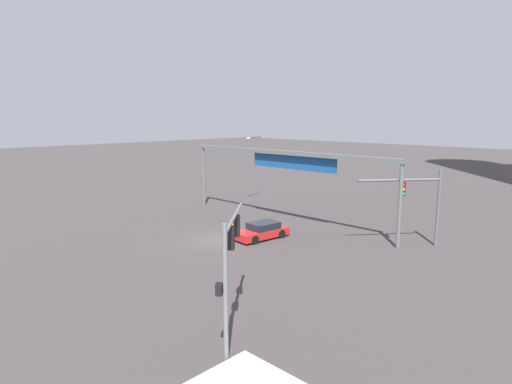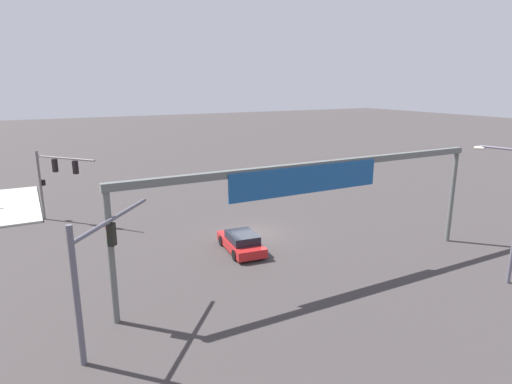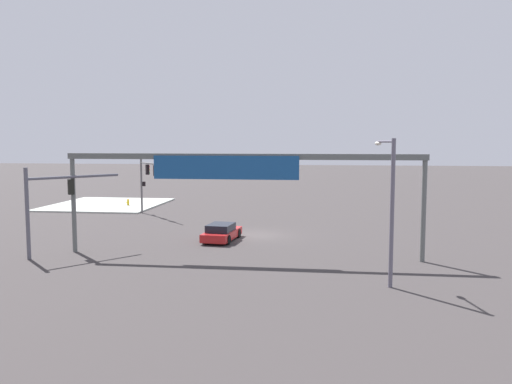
# 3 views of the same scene
# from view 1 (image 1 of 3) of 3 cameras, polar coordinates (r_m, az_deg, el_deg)

# --- Properties ---
(ground_plane) EXTENTS (231.37, 231.37, 0.00)m
(ground_plane) POSITION_cam_1_polar(r_m,az_deg,el_deg) (32.45, -5.01, -6.22)
(ground_plane) COLOR #3C3737
(traffic_signal_near_corner) EXTENTS (3.60, 4.50, 5.28)m
(traffic_signal_near_corner) POSITION_cam_1_polar(r_m,az_deg,el_deg) (17.12, -3.45, -8.11)
(traffic_signal_near_corner) COLOR slate
(traffic_signal_near_corner) RESTS_ON ground
(traffic_signal_opposite_side) EXTENTS (3.88, 4.75, 5.42)m
(traffic_signal_opposite_side) POSITION_cam_1_polar(r_m,az_deg,el_deg) (31.86, 20.90, -0.53)
(traffic_signal_opposite_side) COLOR #5A5A67
(traffic_signal_opposite_side) RESTS_ON ground
(streetlamp_curved_arm) EXTENTS (0.81, 2.61, 7.08)m
(streetlamp_curved_arm) POSITION_cam_1_polar(r_m,az_deg,el_deg) (45.98, 0.30, 3.90)
(streetlamp_curved_arm) COLOR slate
(streetlamp_curved_arm) RESTS_ON ground
(overhead_sign_gantry) EXTENTS (21.61, 0.43, 6.21)m
(overhead_sign_gantry) POSITION_cam_1_polar(r_m,az_deg,el_deg) (36.42, 3.81, 4.00)
(overhead_sign_gantry) COLOR slate
(overhead_sign_gantry) RESTS_ON ground
(sedan_car_approaching) EXTENTS (2.25, 4.38, 1.21)m
(sedan_car_approaching) POSITION_cam_1_polar(r_m,az_deg,el_deg) (32.40, 0.75, -5.16)
(sedan_car_approaching) COLOR red
(sedan_car_approaching) RESTS_ON ground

